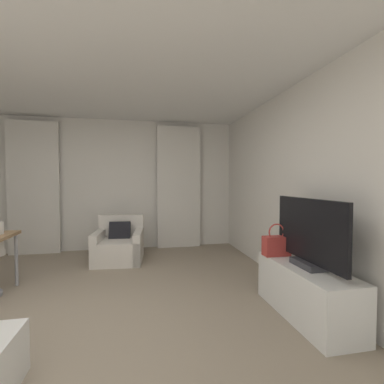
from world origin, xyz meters
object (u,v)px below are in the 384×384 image
Objects in this scene: armchair at (119,246)px; tv_console at (306,291)px; tv_flatscreen at (309,235)px; handbag_primary at (276,245)px.

armchair is 0.73× the size of tv_console.
handbag_primary is (-0.10, 0.45, -0.20)m from tv_flatscreen.
handbag_primary is (1.88, -1.95, 0.38)m from armchair.
tv_flatscreen is 0.50m from handbag_primary.
armchair is 2.73m from handbag_primary.
armchair is 2.40× the size of handbag_primary.
tv_flatscreen is (0.00, -0.03, 0.58)m from tv_console.
tv_flatscreen is at bearing -50.52° from armchair.
handbag_primary is at bearing 103.65° from tv_console.
handbag_primary reaches higher than tv_console.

